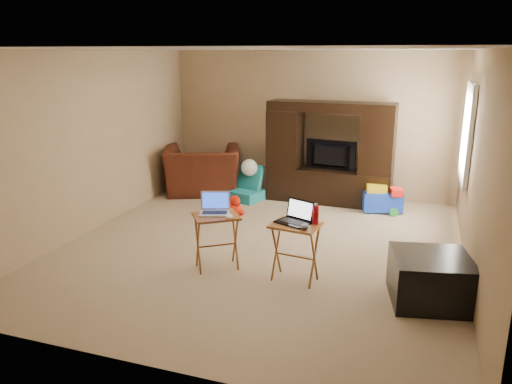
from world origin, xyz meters
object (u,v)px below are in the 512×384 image
(television, at_px, (329,156))
(push_toy, at_px, (382,198))
(plush_toy, at_px, (235,207))
(entertainment_center, at_px, (330,153))
(child_rocker, at_px, (247,183))
(tray_table_left, at_px, (217,242))
(mouse_left, at_px, (229,216))
(laptop_right, at_px, (293,213))
(tray_table_right, at_px, (295,253))
(water_bottle, at_px, (316,215))
(recliner, at_px, (202,170))
(mouse_right, at_px, (305,227))
(ottoman, at_px, (430,279))
(laptop_left, at_px, (215,204))

(television, xyz_separation_m, push_toy, (0.92, -0.23, -0.58))
(plush_toy, distance_m, push_toy, 2.36)
(entertainment_center, distance_m, child_rocker, 1.49)
(tray_table_left, distance_m, mouse_left, 0.41)
(laptop_right, bearing_deg, child_rocker, 141.46)
(television, distance_m, tray_table_right, 3.13)
(entertainment_center, xyz_separation_m, water_bottle, (0.43, -3.05, -0.08))
(push_toy, distance_m, tray_table_right, 2.95)
(recliner, xyz_separation_m, tray_table_left, (1.54, -2.95, -0.09))
(tray_table_right, bearing_deg, tray_table_left, -173.72)
(entertainment_center, distance_m, mouse_right, 3.28)
(mouse_left, distance_m, water_bottle, 0.97)
(child_rocker, bearing_deg, push_toy, 20.54)
(plush_toy, relative_size, tray_table_right, 0.55)
(child_rocker, relative_size, water_bottle, 3.03)
(tray_table_right, relative_size, laptop_right, 1.91)
(entertainment_center, xyz_separation_m, push_toy, (0.92, -0.27, -0.61))
(tray_table_left, xyz_separation_m, tray_table_right, (0.95, -0.03, 0.00))
(entertainment_center, relative_size, mouse_left, 15.50)
(entertainment_center, height_order, mouse_right, entertainment_center)
(television, relative_size, ottoman, 1.13)
(plush_toy, bearing_deg, water_bottle, -46.88)
(recliner, bearing_deg, plush_toy, 110.04)
(water_bottle, bearing_deg, laptop_left, -178.91)
(plush_toy, height_order, tray_table_left, tray_table_left)
(television, height_order, recliner, television)
(recliner, relative_size, tray_table_left, 1.98)
(mouse_left, bearing_deg, entertainment_center, 80.51)
(child_rocker, bearing_deg, tray_table_right, -42.63)
(ottoman, bearing_deg, mouse_right, -175.71)
(television, height_order, tray_table_left, television)
(ottoman, bearing_deg, mouse_left, -179.49)
(laptop_left, xyz_separation_m, mouse_left, (0.22, -0.10, -0.09))
(push_toy, bearing_deg, television, 151.41)
(tray_table_left, bearing_deg, laptop_right, -36.38)
(tray_table_left, relative_size, mouse_right, 4.87)
(television, distance_m, mouse_left, 3.18)
(tray_table_right, distance_m, water_bottle, 0.48)
(laptop_left, bearing_deg, ottoman, -20.95)
(mouse_left, bearing_deg, child_rocker, 106.03)
(ottoman, distance_m, mouse_right, 1.37)
(ottoman, distance_m, laptop_left, 2.46)
(child_rocker, height_order, tray_table_left, tray_table_left)
(laptop_right, bearing_deg, ottoman, 20.66)
(ottoman, bearing_deg, plush_toy, 147.22)
(mouse_left, height_order, water_bottle, water_bottle)
(television, height_order, laptop_left, television)
(mouse_right, bearing_deg, plush_toy, 128.76)
(entertainment_center, relative_size, tray_table_right, 3.11)
(laptop_left, height_order, mouse_right, laptop_left)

